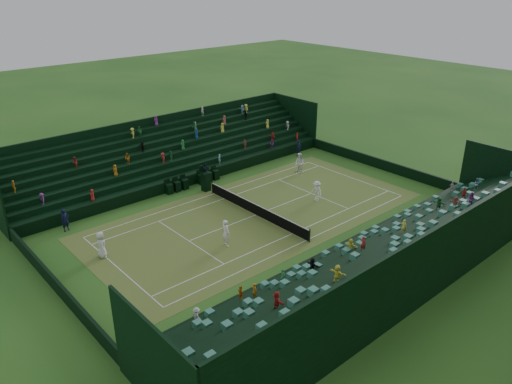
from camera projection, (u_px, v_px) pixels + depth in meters
ground at (256, 215)px, 39.57m from camera, size 160.00×160.00×0.00m
court_surface at (256, 215)px, 39.57m from camera, size 12.97×26.77×0.01m
perimeter_wall_north at (378, 163)px, 48.94m from camera, size 17.17×0.20×1.00m
perimeter_wall_south at (56, 285)px, 29.81m from camera, size 17.17×0.20×1.00m
perimeter_wall_east at (339, 251)px, 33.53m from camera, size 0.20×31.77×1.00m
perimeter_wall_west at (195, 179)px, 45.22m from camera, size 0.20×31.77×1.00m
north_grandstand at (393, 262)px, 30.23m from camera, size 6.60×32.00×4.90m
south_grandstand at (169, 156)px, 47.67m from camera, size 6.60×32.00×4.90m
tennis_net at (256, 209)px, 39.36m from camera, size 11.67×0.10×1.06m
umpire_chair at (206, 179)px, 43.60m from camera, size 0.81×0.81×2.56m
courtside_chairs at (193, 181)px, 44.74m from camera, size 0.59×5.56×1.29m
player_near_west at (101, 245)px, 33.38m from camera, size 1.06×0.85×1.88m
player_near_east at (226, 233)px, 34.77m from camera, size 0.77×0.53×2.01m
player_far_west at (300, 163)px, 47.40m from camera, size 1.02×0.81×2.02m
player_far_east at (317, 191)px, 41.79m from camera, size 1.16×0.72×1.75m
line_judge_north at (299, 148)px, 51.99m from camera, size 0.47×0.66×1.72m
line_judge_south at (65, 220)px, 36.85m from camera, size 0.57×0.73×1.76m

